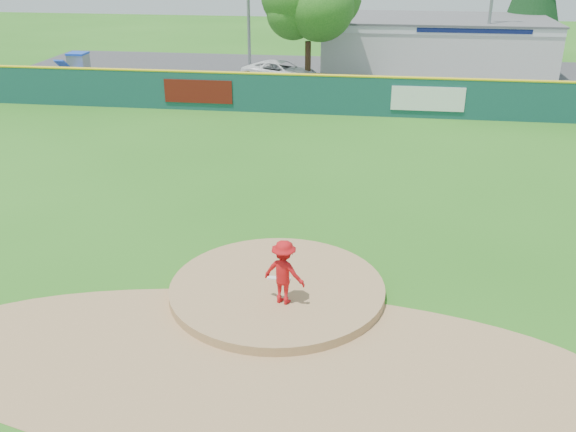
# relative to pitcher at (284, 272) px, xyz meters

# --- Properties ---
(ground) EXTENTS (120.00, 120.00, 0.00)m
(ground) POSITION_rel_pitcher_xyz_m (-0.29, 0.79, -1.06)
(ground) COLOR #286B19
(ground) RESTS_ON ground
(pitchers_mound) EXTENTS (5.50, 5.50, 0.50)m
(pitchers_mound) POSITION_rel_pitcher_xyz_m (-0.29, 0.79, -1.06)
(pitchers_mound) COLOR #9E774C
(pitchers_mound) RESTS_ON ground
(pitching_rubber) EXTENTS (0.60, 0.15, 0.04)m
(pitching_rubber) POSITION_rel_pitcher_xyz_m (-0.29, 1.09, -0.79)
(pitching_rubber) COLOR white
(pitching_rubber) RESTS_ON pitchers_mound
(infield_dirt_arc) EXTENTS (15.40, 15.40, 0.01)m
(infield_dirt_arc) POSITION_rel_pitcher_xyz_m (-0.29, -2.21, -1.06)
(infield_dirt_arc) COLOR #9E774C
(infield_dirt_arc) RESTS_ON ground
(parking_lot) EXTENTS (44.00, 16.00, 0.02)m
(parking_lot) POSITION_rel_pitcher_xyz_m (-0.29, 27.79, -1.05)
(parking_lot) COLOR #38383A
(parking_lot) RESTS_ON ground
(pitcher) EXTENTS (1.19, 0.90, 1.63)m
(pitcher) POSITION_rel_pitcher_xyz_m (0.00, 0.00, 0.00)
(pitcher) COLOR red
(pitcher) RESTS_ON pitchers_mound
(van) EXTENTS (5.35, 3.83, 1.35)m
(van) POSITION_rel_pitcher_xyz_m (-3.96, 25.83, -0.37)
(van) COLOR white
(van) RESTS_ON parking_lot
(pool_building_grp) EXTENTS (15.20, 8.20, 3.31)m
(pool_building_grp) POSITION_rel_pitcher_xyz_m (5.71, 32.78, 0.60)
(pool_building_grp) COLOR silver
(pool_building_grp) RESTS_ON ground
(fence_banners) EXTENTS (15.31, 0.04, 1.20)m
(fence_banners) POSITION_rel_pitcher_xyz_m (-1.37, 18.71, -0.06)
(fence_banners) COLOR #60150D
(fence_banners) RESTS_ON ground
(playground_slide) EXTENTS (1.12, 3.15, 1.74)m
(playground_slide) POSITION_rel_pitcher_xyz_m (-16.65, 24.93, -0.18)
(playground_slide) COLOR blue
(playground_slide) RESTS_ON ground
(outfield_fence) EXTENTS (40.00, 0.14, 2.07)m
(outfield_fence) POSITION_rel_pitcher_xyz_m (-0.29, 18.79, 0.02)
(outfield_fence) COLOR #154643
(outfield_fence) RESTS_ON ground
(deciduous_tree) EXTENTS (5.60, 5.60, 7.36)m
(deciduous_tree) POSITION_rel_pitcher_xyz_m (-2.29, 25.79, 3.49)
(deciduous_tree) COLOR #382314
(deciduous_tree) RESTS_ON ground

